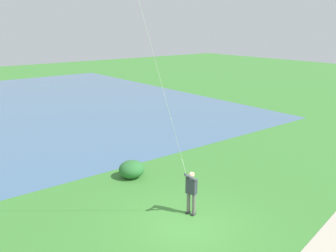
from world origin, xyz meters
TOP-DOWN VIEW (x-y plane):
  - ground_plane at (0.00, 0.00)m, footprint 120.00×120.00m
  - person_kite_flyer at (0.52, -0.67)m, footprint 0.50×0.63m
  - lakeside_shrub at (4.94, -0.85)m, footprint 1.20×1.24m

SIDE VIEW (x-z plane):
  - ground_plane at x=0.00m, z-range 0.00..0.00m
  - lakeside_shrub at x=4.94m, z-range 0.00..0.83m
  - person_kite_flyer at x=0.52m, z-range 0.13..1.96m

